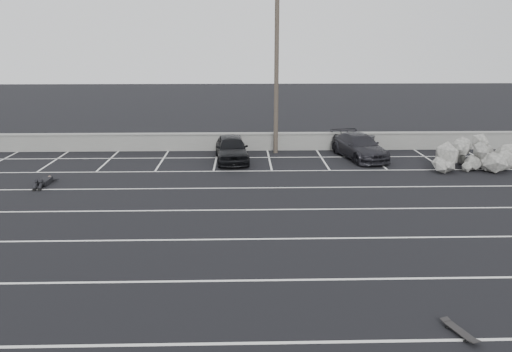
{
  "coord_description": "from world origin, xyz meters",
  "views": [
    {
      "loc": [
        -0.46,
        -15.74,
        6.59
      ],
      "look_at": [
        0.06,
        4.43,
        1.0
      ],
      "focal_mm": 35.0,
      "sensor_mm": 36.0,
      "label": 1
    }
  ],
  "objects_px": {
    "trash_bin": "(370,143)",
    "person": "(46,179)",
    "riprap_pile": "(482,159)",
    "utility_pole": "(276,70)",
    "skateboard": "(459,331)",
    "car_left": "(232,148)",
    "car_right": "(359,146)"
  },
  "relations": [
    {
      "from": "person",
      "to": "skateboard",
      "type": "relative_size",
      "value": 2.61
    },
    {
      "from": "car_right",
      "to": "person",
      "type": "distance_m",
      "value": 16.56
    },
    {
      "from": "car_right",
      "to": "riprap_pile",
      "type": "bearing_deg",
      "value": -36.52
    },
    {
      "from": "trash_bin",
      "to": "riprap_pile",
      "type": "relative_size",
      "value": 0.18
    },
    {
      "from": "person",
      "to": "riprap_pile",
      "type": "bearing_deg",
      "value": 4.88
    },
    {
      "from": "riprap_pile",
      "to": "person",
      "type": "xyz_separation_m",
      "value": [
        -21.71,
        -2.24,
        -0.27
      ]
    },
    {
      "from": "car_right",
      "to": "trash_bin",
      "type": "height_order",
      "value": "car_right"
    },
    {
      "from": "car_left",
      "to": "utility_pole",
      "type": "height_order",
      "value": "utility_pole"
    },
    {
      "from": "trash_bin",
      "to": "riprap_pile",
      "type": "distance_m",
      "value": 6.5
    },
    {
      "from": "riprap_pile",
      "to": "person",
      "type": "relative_size",
      "value": 2.17
    },
    {
      "from": "car_right",
      "to": "trash_bin",
      "type": "xyz_separation_m",
      "value": [
        1.06,
        1.88,
        -0.21
      ]
    },
    {
      "from": "skateboard",
      "to": "trash_bin",
      "type": "bearing_deg",
      "value": 63.26
    },
    {
      "from": "utility_pole",
      "to": "trash_bin",
      "type": "xyz_separation_m",
      "value": [
        5.71,
        0.4,
        -4.38
      ]
    },
    {
      "from": "trash_bin",
      "to": "person",
      "type": "xyz_separation_m",
      "value": [
        -16.91,
        -6.62,
        -0.24
      ]
    },
    {
      "from": "utility_pole",
      "to": "trash_bin",
      "type": "distance_m",
      "value": 7.21
    },
    {
      "from": "riprap_pile",
      "to": "car_left",
      "type": "bearing_deg",
      "value": 171.38
    },
    {
      "from": "trash_bin",
      "to": "skateboard",
      "type": "height_order",
      "value": "trash_bin"
    },
    {
      "from": "riprap_pile",
      "to": "skateboard",
      "type": "relative_size",
      "value": 5.66
    },
    {
      "from": "car_left",
      "to": "person",
      "type": "bearing_deg",
      "value": -158.89
    },
    {
      "from": "utility_pole",
      "to": "trash_bin",
      "type": "bearing_deg",
      "value": 4.01
    },
    {
      "from": "person",
      "to": "skateboard",
      "type": "xyz_separation_m",
      "value": [
        14.23,
        -12.75,
        -0.15
      ]
    },
    {
      "from": "trash_bin",
      "to": "utility_pole",
      "type": "bearing_deg",
      "value": -175.99
    },
    {
      "from": "skateboard",
      "to": "person",
      "type": "bearing_deg",
      "value": 119.29
    },
    {
      "from": "utility_pole",
      "to": "person",
      "type": "xyz_separation_m",
      "value": [
        -11.2,
        -6.22,
        -4.61
      ]
    },
    {
      "from": "car_left",
      "to": "trash_bin",
      "type": "distance_m",
      "value": 8.62
    },
    {
      "from": "car_left",
      "to": "person",
      "type": "xyz_separation_m",
      "value": [
        -8.64,
        -4.23,
        -0.49
      ]
    },
    {
      "from": "person",
      "to": "skateboard",
      "type": "bearing_deg",
      "value": -42.89
    },
    {
      "from": "car_left",
      "to": "trash_bin",
      "type": "xyz_separation_m",
      "value": [
        8.28,
        2.4,
        -0.25
      ]
    },
    {
      "from": "car_right",
      "to": "utility_pole",
      "type": "xyz_separation_m",
      "value": [
        -4.65,
        1.48,
        4.17
      ]
    },
    {
      "from": "utility_pole",
      "to": "car_right",
      "type": "bearing_deg",
      "value": -17.67
    },
    {
      "from": "car_right",
      "to": "person",
      "type": "height_order",
      "value": "car_right"
    },
    {
      "from": "trash_bin",
      "to": "person",
      "type": "relative_size",
      "value": 0.39
    }
  ]
}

